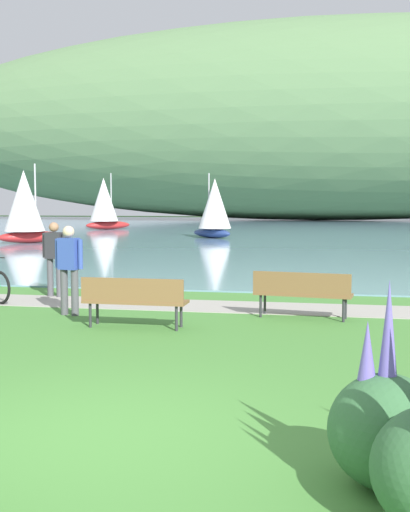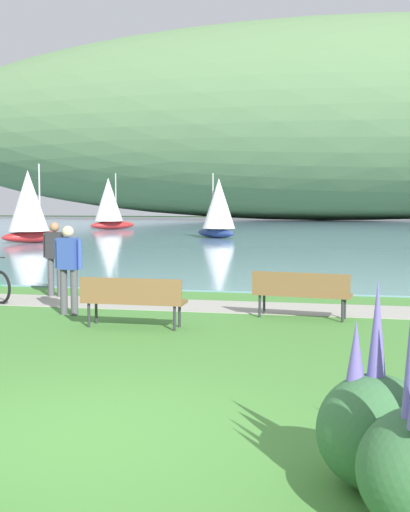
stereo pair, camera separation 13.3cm
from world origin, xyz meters
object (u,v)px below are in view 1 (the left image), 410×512
(park_bench_near_camera, at_px, (134,298))
(person_on_the_grass, at_px, (69,264))
(sailboat_mid_bay, at_px, (214,207))
(sailboat_nearest_to_shore, at_px, (25,206))
(park_bench_further_along, at_px, (302,291))
(sailboat_toward_hillside, at_px, (104,203))
(person_at_shoreline, at_px, (54,254))

(park_bench_near_camera, distance_m, person_on_the_grass, 1.93)
(sailboat_mid_bay, bearing_deg, sailboat_nearest_to_shore, -143.62)
(person_on_the_grass, height_order, sailboat_mid_bay, sailboat_mid_bay)
(park_bench_further_along, bearing_deg, sailboat_toward_hillside, 115.01)
(park_bench_near_camera, bearing_deg, person_at_shoreline, 132.41)
(park_bench_further_along, relative_size, sailboat_nearest_to_shore, 0.44)
(park_bench_near_camera, height_order, person_on_the_grass, person_on_the_grass)
(park_bench_near_camera, bearing_deg, sailboat_mid_bay, 97.19)
(person_at_shoreline, bearing_deg, sailboat_toward_hillside, 108.19)
(person_at_shoreline, relative_size, person_on_the_grass, 1.00)
(sailboat_nearest_to_shore, xyz_separation_m, sailboat_toward_hillside, (-1.95, 17.57, 0.16))
(sailboat_nearest_to_shore, bearing_deg, sailboat_toward_hillside, 96.34)
(park_bench_further_along, height_order, person_on_the_grass, person_on_the_grass)
(park_bench_further_along, xyz_separation_m, sailboat_toward_hillside, (-17.25, 36.97, 1.66))
(park_bench_near_camera, height_order, sailboat_mid_bay, sailboat_mid_bay)
(park_bench_further_along, height_order, sailboat_nearest_to_shore, sailboat_nearest_to_shore)
(person_at_shoreline, bearing_deg, person_on_the_grass, -59.42)
(park_bench_near_camera, relative_size, sailboat_mid_bay, 0.46)
(sailboat_nearest_to_shore, bearing_deg, park_bench_near_camera, -59.03)
(person_at_shoreline, relative_size, sailboat_mid_bay, 0.43)
(sailboat_mid_bay, bearing_deg, park_bench_further_along, -76.50)
(park_bench_further_along, height_order, sailboat_toward_hillside, sailboat_toward_hillside)
(sailboat_nearest_to_shore, distance_m, sailboat_toward_hillside, 17.68)
(park_bench_further_along, xyz_separation_m, person_on_the_grass, (-4.38, -0.45, 0.46))
(park_bench_further_along, bearing_deg, park_bench_near_camera, -152.80)
(person_on_the_grass, bearing_deg, person_at_shoreline, 120.58)
(park_bench_further_along, distance_m, person_on_the_grass, 4.43)
(park_bench_further_along, relative_size, person_on_the_grass, 1.08)
(sailboat_mid_bay, bearing_deg, person_at_shoreline, -88.58)
(park_bench_near_camera, distance_m, person_at_shoreline, 4.27)
(sailboat_nearest_to_shore, height_order, sailboat_toward_hillside, sailboat_toward_hillside)
(park_bench_further_along, bearing_deg, sailboat_nearest_to_shore, 128.25)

